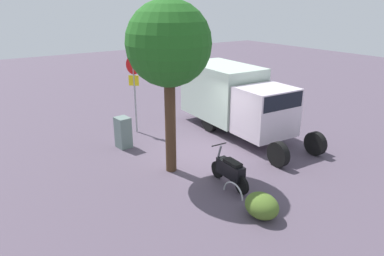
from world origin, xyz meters
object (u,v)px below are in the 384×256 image
at_px(street_tree, 169,45).
at_px(stop_sign, 134,83).
at_px(motorcycle, 230,171).
at_px(bike_rack_hoop, 233,195).
at_px(box_truck_near, 236,97).
at_px(utility_cabinet, 123,132).

bearing_deg(street_tree, stop_sign, -9.60).
height_order(motorcycle, bike_rack_hoop, motorcycle).
distance_m(stop_sign, street_tree, 4.64).
relative_size(box_truck_near, motorcycle, 3.88).
bearing_deg(stop_sign, utility_cabinet, 137.81).
bearing_deg(utility_cabinet, street_tree, -170.10).
relative_size(street_tree, utility_cabinet, 4.54).
bearing_deg(street_tree, bike_rack_hoop, -165.31).
xyz_separation_m(motorcycle, utility_cabinet, (4.79, 1.44, 0.10)).
bearing_deg(utility_cabinet, stop_sign, -42.19).
height_order(box_truck_near, utility_cabinet, box_truck_near).
bearing_deg(box_truck_near, stop_sign, -120.29).
bearing_deg(bike_rack_hoop, box_truck_near, -40.94).
bearing_deg(stop_sign, box_truck_near, -122.85).
xyz_separation_m(box_truck_near, bike_rack_hoop, (-4.27, 3.70, -1.57)).
distance_m(street_tree, bike_rack_hoop, 4.93).
xyz_separation_m(motorcycle, street_tree, (1.97, 0.94, 3.68)).
height_order(box_truck_near, bike_rack_hoop, box_truck_near).
bearing_deg(bike_rack_hoop, motorcycle, -29.55).
xyz_separation_m(box_truck_near, utility_cabinet, (1.04, 4.84, -0.95)).
xyz_separation_m(box_truck_near, street_tree, (-1.78, 4.35, 2.63)).
height_order(motorcycle, street_tree, street_tree).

